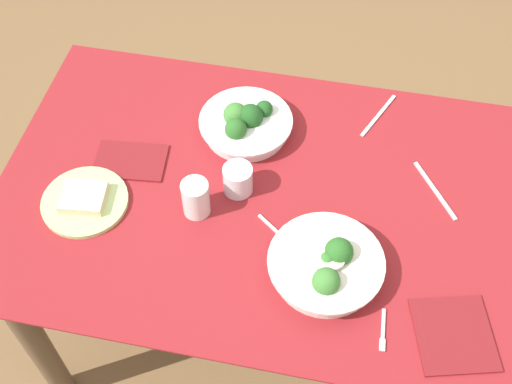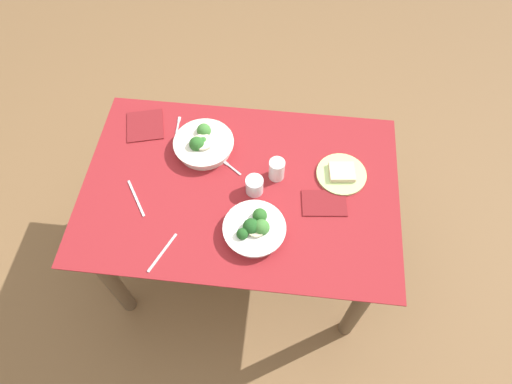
% 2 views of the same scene
% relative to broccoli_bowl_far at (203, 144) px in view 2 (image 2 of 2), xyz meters
% --- Properties ---
extents(ground_plane, '(6.00, 6.00, 0.00)m').
position_rel_broccoli_bowl_far_xyz_m(ground_plane, '(0.19, -0.19, -0.77)').
color(ground_plane, brown).
extents(dining_table, '(1.34, 0.88, 0.74)m').
position_rel_broccoli_bowl_far_xyz_m(dining_table, '(0.19, -0.19, -0.15)').
color(dining_table, maroon).
rests_on(dining_table, ground_plane).
extents(broccoli_bowl_far, '(0.27, 0.27, 0.09)m').
position_rel_broccoli_bowl_far_xyz_m(broccoli_bowl_far, '(0.00, 0.00, 0.00)').
color(broccoli_bowl_far, silver).
rests_on(broccoli_bowl_far, dining_table).
extents(broccoli_bowl_near, '(0.25, 0.25, 0.09)m').
position_rel_broccoli_bowl_far_xyz_m(broccoli_bowl_near, '(0.27, -0.39, 0.00)').
color(broccoli_bowl_near, white).
rests_on(broccoli_bowl_near, dining_table).
extents(bread_side_plate, '(0.21, 0.21, 0.04)m').
position_rel_broccoli_bowl_far_xyz_m(bread_side_plate, '(0.61, -0.08, -0.02)').
color(bread_side_plate, '#B7D684').
rests_on(bread_side_plate, dining_table).
extents(water_glass_center, '(0.07, 0.07, 0.10)m').
position_rel_broccoli_bowl_far_xyz_m(water_glass_center, '(0.33, -0.11, 0.02)').
color(water_glass_center, silver).
rests_on(water_glass_center, dining_table).
extents(water_glass_side, '(0.07, 0.07, 0.08)m').
position_rel_broccoli_bowl_far_xyz_m(water_glass_side, '(0.25, -0.20, 0.01)').
color(water_glass_side, silver).
rests_on(water_glass_side, dining_table).
extents(fork_by_far_bowl, '(0.09, 0.07, 0.00)m').
position_rel_broccoli_bowl_far_xyz_m(fork_by_far_bowl, '(0.13, -0.09, -0.03)').
color(fork_by_far_bowl, '#B7B7BC').
rests_on(fork_by_far_bowl, dining_table).
extents(fork_by_near_bowl, '(0.01, 0.10, 0.00)m').
position_rel_broccoli_bowl_far_xyz_m(fork_by_near_bowl, '(-0.14, 0.12, -0.03)').
color(fork_by_near_bowl, '#B7B7BC').
rests_on(fork_by_near_bowl, dining_table).
extents(table_knife_left, '(0.12, 0.17, 0.00)m').
position_rel_broccoli_bowl_far_xyz_m(table_knife_left, '(-0.24, -0.29, -0.03)').
color(table_knife_left, '#B7B7BC').
rests_on(table_knife_left, dining_table).
extents(table_knife_right, '(0.08, 0.17, 0.00)m').
position_rel_broccoli_bowl_far_xyz_m(table_knife_right, '(-0.07, -0.52, -0.03)').
color(table_knife_right, '#B7B7BC').
rests_on(table_knife_right, dining_table).
extents(napkin_folded_upper, '(0.20, 0.14, 0.01)m').
position_rel_broccoli_bowl_far_xyz_m(napkin_folded_upper, '(0.54, -0.23, -0.03)').
color(napkin_folded_upper, maroon).
rests_on(napkin_folded_upper, dining_table).
extents(napkin_folded_lower, '(0.21, 0.22, 0.01)m').
position_rel_broccoli_bowl_far_xyz_m(napkin_folded_lower, '(-0.29, 0.10, -0.03)').
color(napkin_folded_lower, maroon).
rests_on(napkin_folded_lower, dining_table).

